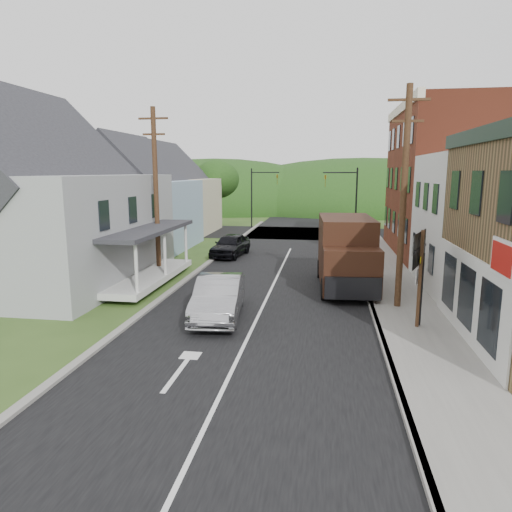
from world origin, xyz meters
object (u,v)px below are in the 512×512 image
at_px(silver_sedan, 219,298).
at_px(delivery_van, 346,253).
at_px(dark_sedan, 230,245).
at_px(warning_sign, 422,277).
at_px(route_sign_cluster, 419,265).

height_order(silver_sedan, delivery_van, delivery_van).
relative_size(dark_sedan, warning_sign, 1.57).
bearing_deg(warning_sign, dark_sedan, 149.60).
relative_size(silver_sedan, route_sign_cluster, 1.39).
bearing_deg(dark_sedan, delivery_van, -38.73).
distance_m(silver_sedan, warning_sign, 7.62).
bearing_deg(warning_sign, silver_sedan, -158.67).
distance_m(dark_sedan, warning_sign, 16.51).
xyz_separation_m(silver_sedan, route_sign_cluster, (7.39, -0.37, 1.62)).
xyz_separation_m(delivery_van, warning_sign, (2.42, -5.61, 0.22)).
distance_m(delivery_van, warning_sign, 6.12).
height_order(silver_sedan, dark_sedan, silver_sedan).
xyz_separation_m(dark_sedan, warning_sign, (9.81, -13.22, 1.21)).
relative_size(silver_sedan, warning_sign, 1.72).
relative_size(delivery_van, warning_sign, 2.22).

